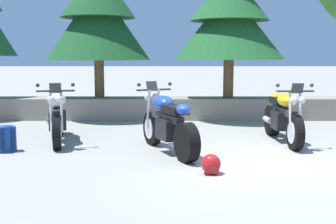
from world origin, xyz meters
name	(u,v)px	position (x,y,z in m)	size (l,w,h in m)	color
ground_plane	(276,165)	(0.00, 0.00, 0.00)	(120.00, 120.00, 0.00)	gray
stone_wall	(230,108)	(0.00, 4.80, 0.28)	(36.00, 0.80, 0.55)	gray
motorcycle_white_near_left	(56,117)	(-3.78, 1.75, 0.49)	(0.83, 2.04, 1.18)	black
motorcycle_blue_centre	(166,124)	(-1.68, 0.85, 0.49)	(1.06, 1.95, 1.18)	black
motorcycle_yellow_far_right	(282,117)	(0.52, 1.71, 0.49)	(0.67, 2.06, 1.18)	black
rider_backpack	(4,138)	(-4.46, 0.89, 0.24)	(0.35, 0.35, 0.47)	navy
rider_helmet	(210,164)	(-1.07, -0.51, 0.14)	(0.28, 0.28, 0.28)	#B21919
pine_tree_mid_left	(96,13)	(-3.48, 5.01, 2.73)	(2.69, 2.69, 3.48)	brown
pine_tree_mid_right	(228,14)	(-0.10, 4.84, 2.70)	(2.81, 2.81, 3.73)	brown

